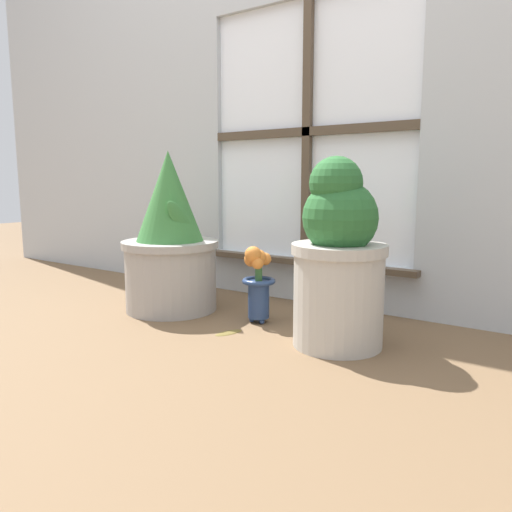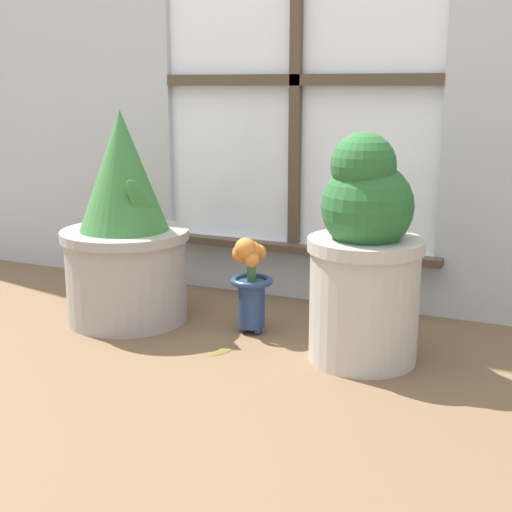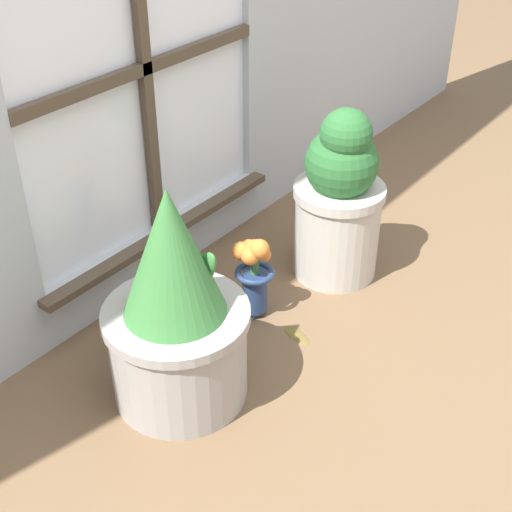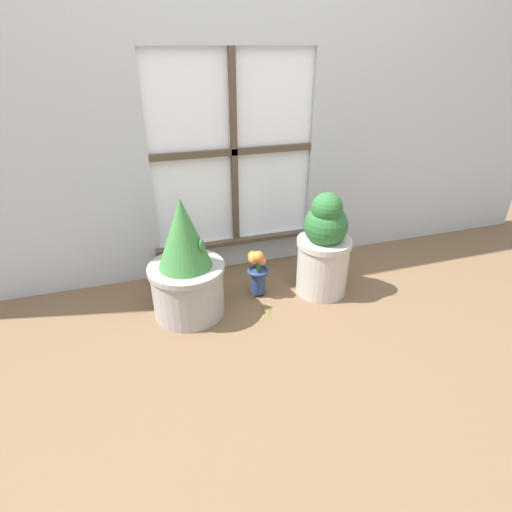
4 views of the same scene
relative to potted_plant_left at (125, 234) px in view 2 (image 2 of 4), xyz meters
The scene contains 5 objects.
ground_plane 0.50m from the potted_plant_left, 27.95° to the right, with size 10.00×10.00×0.00m, color brown.
potted_plant_left is the anchor object (origin of this frame).
potted_plant_right 0.75m from the potted_plant_left, ahead, with size 0.30×0.30×0.60m.
flower_vase 0.41m from the potted_plant_left, ahead, with size 0.12×0.12×0.29m.
fallen_leaf 0.48m from the potted_plant_left, 16.86° to the right, with size 0.07×0.12×0.01m.
Camera 2 is at (0.86, -1.55, 0.71)m, focal length 50.00 mm.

